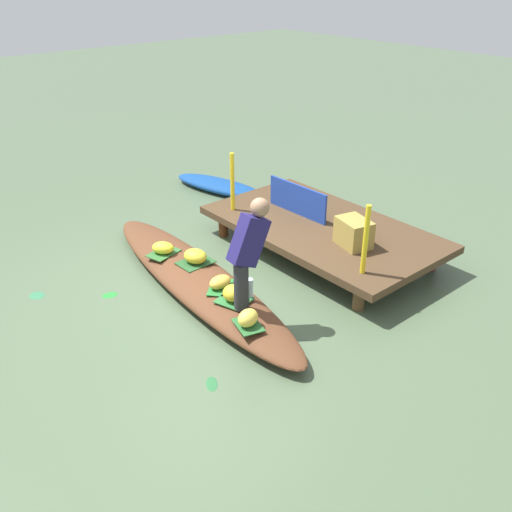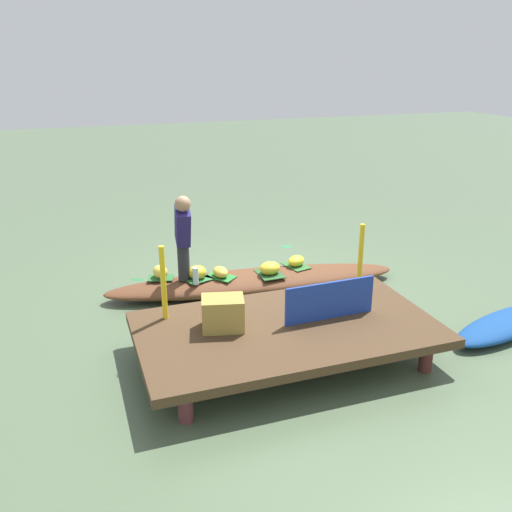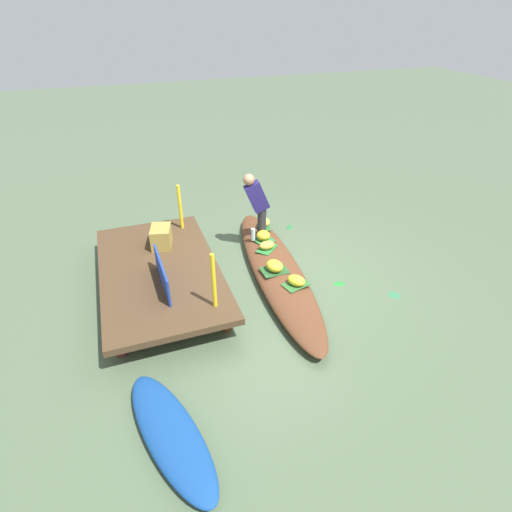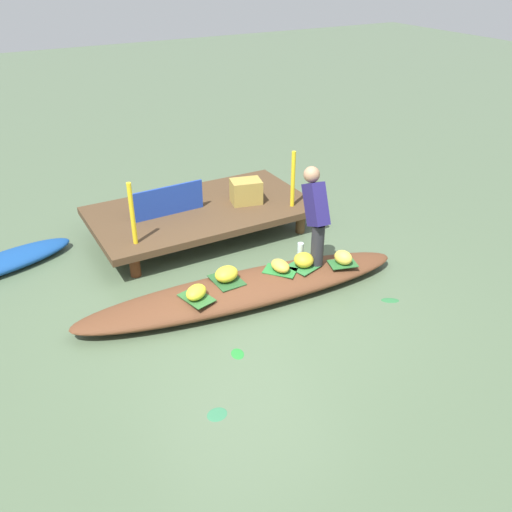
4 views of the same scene
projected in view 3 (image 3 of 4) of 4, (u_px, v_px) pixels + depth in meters
name	position (u px, v px, depth m)	size (l,w,h in m)	color
canal_water	(276.00, 276.00, 6.89)	(40.00, 40.00, 0.00)	#4E6246
dock_platform	(159.00, 271.00, 6.40)	(3.20, 1.80, 0.40)	#4A3521
vendor_boat	(276.00, 270.00, 6.83)	(4.15, 0.79, 0.25)	brown
moored_boat	(171.00, 434.00, 4.28)	(1.83, 0.53, 0.19)	navy
leaf_mat_0	(296.00, 284.00, 6.25)	(0.40, 0.27, 0.01)	#2F642D
banana_bunch_0	(296.00, 280.00, 6.21)	(0.29, 0.21, 0.15)	yellow
leaf_mat_1	(267.00, 249.00, 7.15)	(0.40, 0.25, 0.01)	#277431
banana_bunch_1	(267.00, 245.00, 7.11)	(0.28, 0.19, 0.14)	gold
leaf_mat_2	(264.00, 227.00, 7.84)	(0.34, 0.24, 0.01)	#2A632E
banana_bunch_2	(264.00, 223.00, 7.80)	(0.24, 0.19, 0.18)	#F9D44B
leaf_mat_3	(274.00, 270.00, 6.58)	(0.42, 0.32, 0.01)	#255227
banana_bunch_3	(275.00, 266.00, 6.53)	(0.30, 0.25, 0.18)	gold
leaf_mat_4	(263.00, 240.00, 7.42)	(0.35, 0.32, 0.01)	#2D6F36
banana_bunch_4	(263.00, 235.00, 7.37)	(0.25, 0.25, 0.18)	gold
vendor_person	(257.00, 202.00, 7.18)	(0.23, 0.47, 1.22)	#28282D
water_bottle	(253.00, 234.00, 7.36)	(0.08, 0.08, 0.23)	silver
market_banner	(162.00, 274.00, 5.86)	(1.06, 0.03, 0.43)	#1D3B9B
railing_post_west	(214.00, 281.00, 5.36)	(0.06, 0.06, 0.84)	yellow
railing_post_east	(180.00, 207.00, 7.27)	(0.06, 0.06, 0.84)	yellow
produce_crate	(161.00, 237.00, 6.86)	(0.44, 0.32, 0.35)	#A0863C
drifting_plant_0	(289.00, 227.00, 8.36)	(0.22, 0.11, 0.01)	#296937
drifting_plant_1	(339.00, 284.00, 6.69)	(0.19, 0.14, 0.01)	#24802F
drifting_plant_2	(394.00, 295.00, 6.43)	(0.20, 0.17, 0.01)	#30734A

